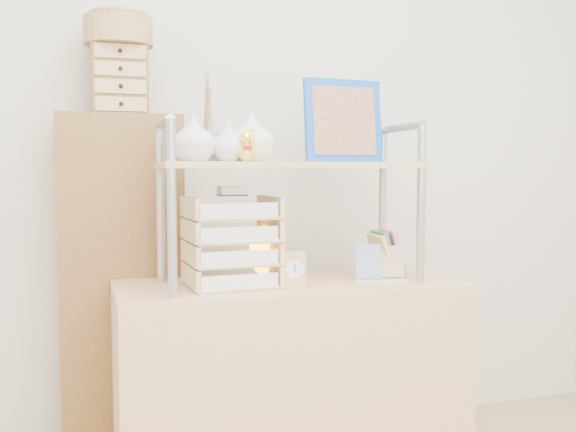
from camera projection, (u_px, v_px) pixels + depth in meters
name	position (u px, v px, depth m)	size (l,w,h in m)	color
desk	(290.00, 387.00, 2.28)	(1.20, 0.50, 0.75)	tan
cabinet	(123.00, 293.00, 2.44)	(0.45, 0.24, 1.35)	brown
hutch	(271.00, 156.00, 2.21)	(0.90, 0.34, 0.73)	#999CA7
letter_tray	(232.00, 247.00, 2.17)	(0.29, 0.27, 0.34)	tan
salt_lamp	(266.00, 253.00, 2.27)	(0.13, 0.12, 0.20)	brown
desk_clock	(293.00, 270.00, 2.14)	(0.09, 0.06, 0.12)	tan
postcard_stand	(380.00, 270.00, 2.28)	(0.19, 0.09, 0.13)	white
drawer_chest	(119.00, 80.00, 2.36)	(0.20, 0.16, 0.25)	brown
woven_basket	(118.00, 32.00, 2.35)	(0.25, 0.25, 0.10)	#956A44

